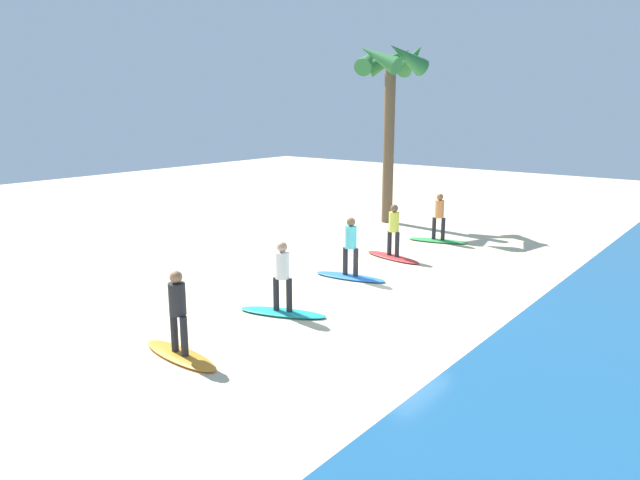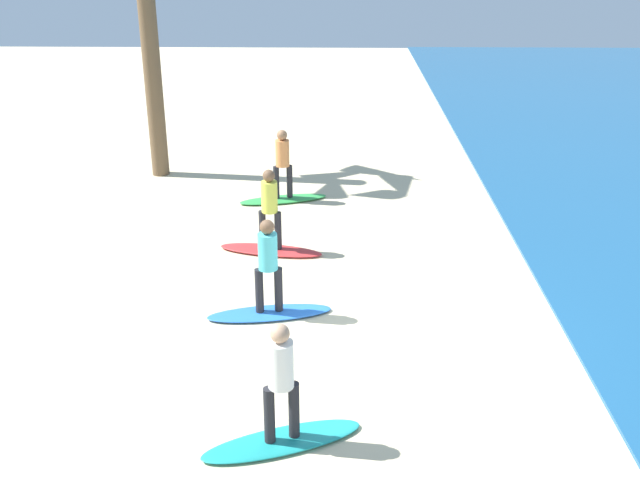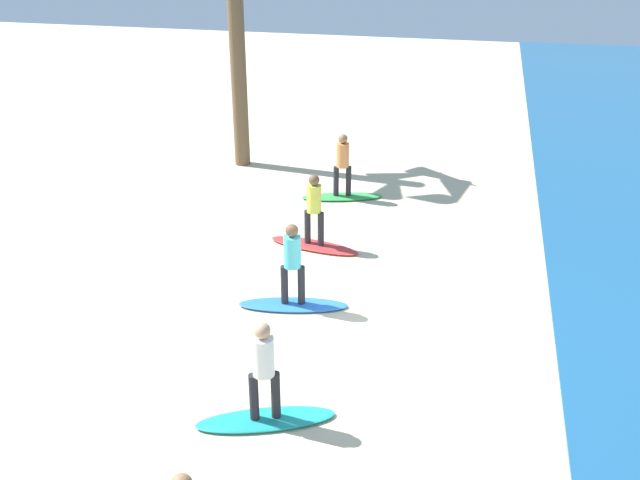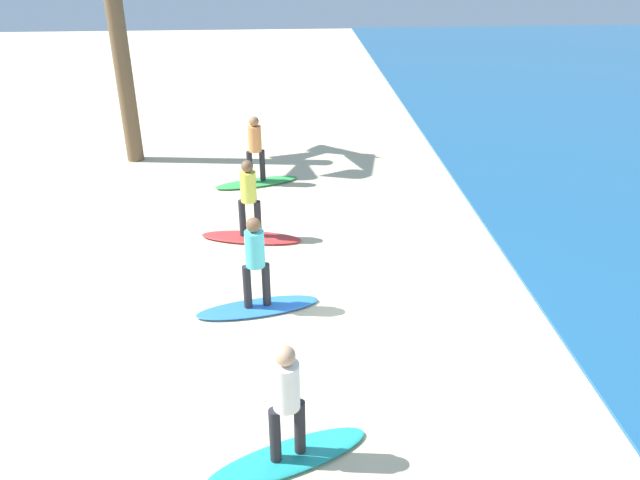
{
  "view_description": "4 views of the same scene",
  "coord_description": "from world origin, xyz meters",
  "px_view_note": "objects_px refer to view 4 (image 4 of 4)",
  "views": [
    {
      "loc": [
        12.28,
        7.27,
        4.73
      ],
      "look_at": [
        0.26,
        -2.15,
        1.22
      ],
      "focal_mm": 33.02,
      "sensor_mm": 36.0,
      "label": 1
    },
    {
      "loc": [
        10.29,
        -0.7,
        6.07
      ],
      "look_at": [
        -1.49,
        -0.98,
        1.04
      ],
      "focal_mm": 41.66,
      "sensor_mm": 36.0,
      "label": 2
    },
    {
      "loc": [
        10.89,
        1.34,
        7.13
      ],
      "look_at": [
        -1.44,
        -1.45,
        1.1
      ],
      "focal_mm": 40.7,
      "sensor_mm": 36.0,
      "label": 3
    },
    {
      "loc": [
        8.24,
        -1.33,
        5.97
      ],
      "look_at": [
        -1.54,
        -0.69,
        0.85
      ],
      "focal_mm": 35.02,
      "sensor_mm": 36.0,
      "label": 4
    }
  ],
  "objects_px": {
    "surfboard_red": "(251,237)",
    "surfboard_teal": "(288,457)",
    "surfer_teal": "(286,395)",
    "surfer_blue": "(255,257)",
    "surfboard_green": "(257,182)",
    "surfer_green": "(255,144)",
    "surfer_red": "(249,193)",
    "surfboard_blue": "(258,307)"
  },
  "relations": [
    {
      "from": "surfboard_red",
      "to": "surfer_blue",
      "type": "bearing_deg",
      "value": -74.9
    },
    {
      "from": "surfer_green",
      "to": "surfboard_blue",
      "type": "xyz_separation_m",
      "value": [
        5.6,
        0.16,
        -0.99
      ]
    },
    {
      "from": "surfer_teal",
      "to": "surfboard_teal",
      "type": "bearing_deg",
      "value": -90.0
    },
    {
      "from": "surfer_red",
      "to": "surfer_blue",
      "type": "distance_m",
      "value": 2.62
    },
    {
      "from": "surfer_blue",
      "to": "surfer_red",
      "type": "bearing_deg",
      "value": -175.62
    },
    {
      "from": "surfer_red",
      "to": "surfboard_blue",
      "type": "height_order",
      "value": "surfer_red"
    },
    {
      "from": "surfer_red",
      "to": "surfboard_teal",
      "type": "xyz_separation_m",
      "value": [
        5.96,
        0.65,
        -0.99
      ]
    },
    {
      "from": "surfboard_red",
      "to": "surfboard_teal",
      "type": "height_order",
      "value": "same"
    },
    {
      "from": "surfboard_green",
      "to": "surfer_green",
      "type": "xyz_separation_m",
      "value": [
        0.0,
        0.0,
        0.99
      ]
    },
    {
      "from": "surfboard_blue",
      "to": "surfboard_teal",
      "type": "xyz_separation_m",
      "value": [
        3.34,
        0.45,
        0.0
      ]
    },
    {
      "from": "surfer_green",
      "to": "surfboard_blue",
      "type": "bearing_deg",
      "value": 1.59
    },
    {
      "from": "surfer_green",
      "to": "surfer_blue",
      "type": "height_order",
      "value": "same"
    },
    {
      "from": "surfer_green",
      "to": "surfboard_red",
      "type": "xyz_separation_m",
      "value": [
        2.99,
        -0.04,
        -0.99
      ]
    },
    {
      "from": "surfer_green",
      "to": "surfboard_red",
      "type": "height_order",
      "value": "surfer_green"
    },
    {
      "from": "surfer_green",
      "to": "surfer_teal",
      "type": "xyz_separation_m",
      "value": [
        8.95,
        0.61,
        0.0
      ]
    },
    {
      "from": "surfboard_blue",
      "to": "surfer_teal",
      "type": "bearing_deg",
      "value": -93.18
    },
    {
      "from": "surfer_red",
      "to": "surfboard_blue",
      "type": "bearing_deg",
      "value": 4.38
    },
    {
      "from": "surfer_green",
      "to": "surfer_teal",
      "type": "relative_size",
      "value": 1.0
    },
    {
      "from": "surfboard_blue",
      "to": "surfer_blue",
      "type": "bearing_deg",
      "value": -100.86
    },
    {
      "from": "surfer_green",
      "to": "surfboard_teal",
      "type": "relative_size",
      "value": 0.78
    },
    {
      "from": "surfer_red",
      "to": "surfer_blue",
      "type": "xyz_separation_m",
      "value": [
        2.61,
        0.2,
        0.0
      ]
    },
    {
      "from": "surfer_green",
      "to": "surfboard_teal",
      "type": "bearing_deg",
      "value": 3.88
    },
    {
      "from": "surfboard_green",
      "to": "surfboard_blue",
      "type": "bearing_deg",
      "value": -104.82
    },
    {
      "from": "surfboard_red",
      "to": "surfboard_green",
      "type": "bearing_deg",
      "value": 99.87
    },
    {
      "from": "surfer_green",
      "to": "surfboard_red",
      "type": "bearing_deg",
      "value": -0.85
    },
    {
      "from": "surfboard_red",
      "to": "surfboard_teal",
      "type": "relative_size",
      "value": 1.0
    },
    {
      "from": "surfer_red",
      "to": "surfer_teal",
      "type": "distance_m",
      "value": 5.99
    },
    {
      "from": "surfer_red",
      "to": "surfboard_blue",
      "type": "xyz_separation_m",
      "value": [
        2.61,
        0.2,
        -0.99
      ]
    },
    {
      "from": "surfboard_blue",
      "to": "surfboard_teal",
      "type": "distance_m",
      "value": 3.37
    },
    {
      "from": "surfer_teal",
      "to": "surfer_blue",
      "type": "bearing_deg",
      "value": -172.32
    },
    {
      "from": "surfboard_red",
      "to": "surfboard_teal",
      "type": "bearing_deg",
      "value": -73.05
    },
    {
      "from": "surfer_green",
      "to": "surfer_teal",
      "type": "bearing_deg",
      "value": 3.88
    },
    {
      "from": "surfboard_teal",
      "to": "surfboard_green",
      "type": "bearing_deg",
      "value": 72.85
    },
    {
      "from": "surfboard_teal",
      "to": "surfer_blue",
      "type": "bearing_deg",
      "value": 76.65
    },
    {
      "from": "surfer_blue",
      "to": "surfboard_teal",
      "type": "relative_size",
      "value": 0.78
    },
    {
      "from": "surfer_green",
      "to": "surfer_blue",
      "type": "distance_m",
      "value": 5.61
    },
    {
      "from": "surfer_green",
      "to": "surfer_blue",
      "type": "relative_size",
      "value": 1.0
    },
    {
      "from": "surfer_green",
      "to": "surfboard_teal",
      "type": "distance_m",
      "value": 9.02
    },
    {
      "from": "surfer_blue",
      "to": "surfboard_teal",
      "type": "distance_m",
      "value": 3.51
    },
    {
      "from": "surfboard_green",
      "to": "surfboard_red",
      "type": "bearing_deg",
      "value": -107.26
    },
    {
      "from": "surfboard_green",
      "to": "surfer_red",
      "type": "height_order",
      "value": "surfer_red"
    },
    {
      "from": "surfboard_green",
      "to": "surfboard_teal",
      "type": "height_order",
      "value": "same"
    }
  ]
}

